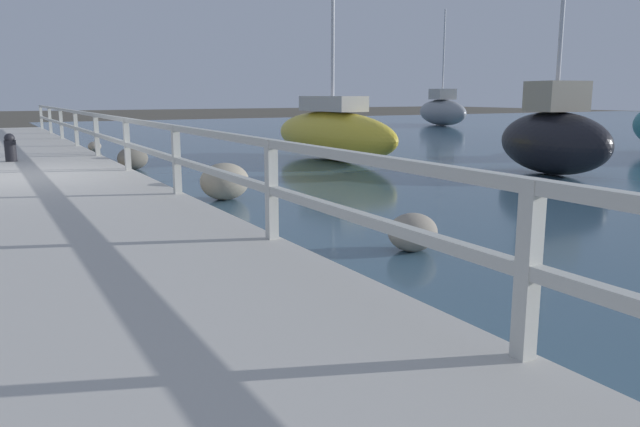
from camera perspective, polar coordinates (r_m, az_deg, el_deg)
The scene contains 11 objects.
ground_plane at distance 12.09m, azimuth -25.92°, elevation 1.79°, with size 120.00×120.00×0.00m, color #4C473D.
dock_walkway at distance 12.07m, azimuth -25.98°, elevation 2.42°, with size 4.02×36.00×0.27m.
railing at distance 12.24m, azimuth -17.28°, elevation 6.93°, with size 0.10×32.50×0.98m.
boulder_mid_strip at distance 10.13m, azimuth -8.71°, elevation 2.92°, with size 0.79×0.71×0.60m.
boulder_downstream at distance 14.72m, azimuth -16.75°, elevation 4.85°, with size 0.68×0.61×0.51m.
boulder_far_strip at distance 6.80m, azimuth 8.48°, elevation -1.70°, with size 0.56×0.50×0.42m.
boulder_upstream at distance 19.95m, azimuth -19.91°, elevation 5.80°, with size 0.39×0.35×0.29m.
mooring_bollard at distance 14.83m, azimuth -26.46°, elevation 5.43°, with size 0.23×0.23×0.60m.
sailboat_yellow at distance 16.17m, azimuth 1.14°, elevation 7.39°, with size 1.42×5.27×4.99m.
sailboat_gray at distance 35.19m, azimuth 11.07°, elevation 9.20°, with size 3.09×5.94×6.13m.
sailboat_black at distance 14.12m, azimuth 20.59°, elevation 6.52°, with size 1.90×3.19×7.16m.
Camera 1 is at (-0.58, -11.96, 1.67)m, focal length 35.00 mm.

